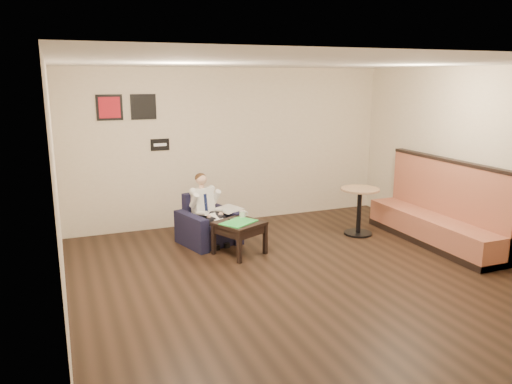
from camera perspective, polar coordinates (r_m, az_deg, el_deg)
name	(u,v)px	position (r m, az deg, el deg)	size (l,w,h in m)	color
ground	(306,278)	(6.82, 5.72, -9.78)	(6.00, 6.00, 0.00)	black
wall_back	(231,146)	(9.14, -2.86, 5.22)	(6.00, 0.02, 2.80)	beige
wall_front	(500,249)	(4.10, 26.08, -5.87)	(6.00, 0.02, 2.80)	beige
wall_left	(57,196)	(5.69, -21.79, -0.48)	(0.02, 6.00, 2.80)	beige
wall_right	(486,161)	(8.24, 24.79, 3.19)	(0.02, 6.00, 2.80)	beige
ceiling	(311,63)	(6.30, 6.31, 14.43)	(6.00, 6.00, 0.02)	white
seating_sign	(160,145)	(8.77, -10.91, 5.33)	(0.32, 0.02, 0.20)	black
art_print_left	(109,107)	(8.59, -16.40, 9.25)	(0.42, 0.03, 0.42)	#B51622
art_print_right	(143,107)	(8.67, -12.74, 9.48)	(0.42, 0.03, 0.42)	black
armchair	(209,220)	(8.07, -5.43, -3.17)	(0.81, 0.81, 0.79)	black
seated_man	(212,212)	(7.95, -5.05, -2.33)	(0.51, 0.77, 1.08)	silver
lap_papers	(215,217)	(7.90, -4.70, -2.85)	(0.18, 0.26, 0.01)	white
newspaper	(228,209)	(8.14, -3.18, -1.95)	(0.34, 0.43, 0.01)	silver
side_table	(239,238)	(7.59, -1.91, -5.28)	(0.62, 0.62, 0.51)	black
green_folder	(239,222)	(7.48, -1.98, -3.47)	(0.51, 0.36, 0.01)	#2BD949
coffee_mug	(242,214)	(7.73, -1.56, -2.55)	(0.09, 0.09, 0.11)	white
smartphone	(234,219)	(7.68, -2.57, -3.05)	(0.16, 0.08, 0.01)	black
banquette	(435,203)	(8.47, 19.80, -1.18)	(0.63, 2.62, 1.34)	#A1563E
cafe_table	(359,211)	(8.67, 11.69, -2.19)	(0.65, 0.65, 0.81)	#A07857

